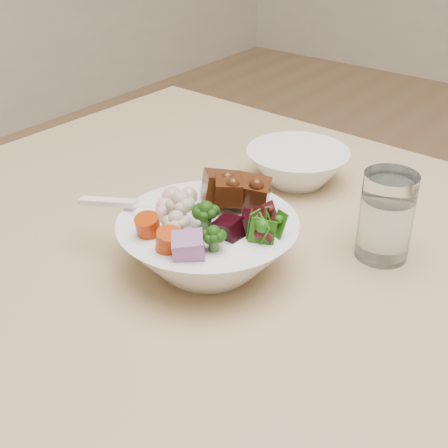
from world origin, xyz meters
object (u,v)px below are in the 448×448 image
object	(u,v)px
dining_table	(434,418)
food_bowl	(210,241)
side_bowl	(297,166)
water_glass	(386,220)

from	to	relation	value
dining_table	food_bowl	distance (m)	0.30
dining_table	food_bowl	bearing A→B (deg)	-175.34
dining_table	side_bowl	distance (m)	0.41
food_bowl	water_glass	distance (m)	0.20
side_bowl	food_bowl	bearing A→B (deg)	-81.32
side_bowl	dining_table	bearing A→B (deg)	-37.15
dining_table	food_bowl	size ratio (longest dim) A/B	7.74
food_bowl	side_bowl	xyz separation A→B (m)	(-0.04, 0.25, -0.01)
food_bowl	water_glass	size ratio (longest dim) A/B	1.92
dining_table	side_bowl	xyz separation A→B (m)	(-0.32, 0.24, 0.10)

